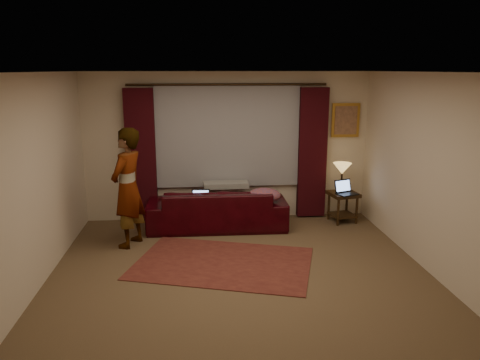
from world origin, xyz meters
name	(u,v)px	position (x,y,z in m)	size (l,w,h in m)	color
floor	(241,276)	(0.00, 0.00, -0.01)	(5.00, 5.00, 0.01)	brown
ceiling	(241,72)	(0.00, 0.00, 2.60)	(5.00, 5.00, 0.02)	silver
wall_back	(228,147)	(0.00, 2.50, 1.30)	(5.00, 0.02, 2.60)	beige
wall_front	(273,257)	(0.00, -2.50, 1.30)	(5.00, 0.02, 2.60)	beige
wall_left	(33,183)	(-2.50, 0.00, 1.30)	(0.02, 5.00, 2.60)	beige
wall_right	(433,175)	(2.50, 0.00, 1.30)	(0.02, 5.00, 2.60)	beige
sheer_curtain	(228,136)	(0.00, 2.44, 1.50)	(2.50, 0.05, 1.80)	#929299
drape_left	(141,156)	(-1.50, 2.39, 1.18)	(0.50, 0.14, 2.30)	black
drape_right	(312,153)	(1.50, 2.39, 1.18)	(0.50, 0.14, 2.30)	black
curtain_rod	(228,85)	(0.00, 2.39, 2.38)	(0.04, 0.04, 3.40)	black
picture_frame	(345,120)	(2.10, 2.47, 1.75)	(0.50, 0.04, 0.60)	#B6812F
sofa	(217,201)	(-0.22, 1.95, 0.47)	(2.33, 1.01, 0.94)	black
throw_blanket	(226,170)	(-0.05, 2.19, 0.94)	(0.77, 0.31, 0.09)	gray
clothing_pile	(264,196)	(0.55, 1.76, 0.59)	(0.56, 0.43, 0.24)	#7F4558
laptop_sofa	(200,198)	(-0.50, 1.78, 0.58)	(0.29, 0.32, 0.21)	black
area_rug	(223,263)	(-0.21, 0.41, 0.01)	(2.39, 1.60, 0.01)	maroon
end_table	(343,207)	(2.00, 2.06, 0.27)	(0.46, 0.46, 0.53)	black
tiffany_lamp	(342,177)	(1.97, 2.12, 0.79)	(0.32, 0.32, 0.51)	olive
laptop_table	(347,188)	(2.02, 1.91, 0.65)	(0.33, 0.36, 0.24)	black
person	(128,188)	(-1.58, 1.24, 0.90)	(0.53, 0.53, 1.81)	gray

